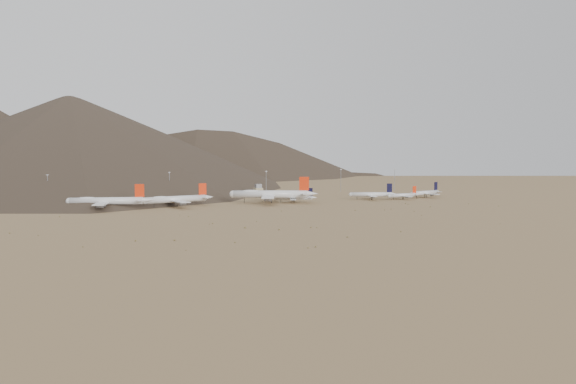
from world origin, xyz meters
name	(u,v)px	position (x,y,z in m)	size (l,w,h in m)	color
ground	(272,208)	(0.00, 0.00, 0.00)	(3000.00, 3000.00, 0.00)	#A57E55
mountain_ridge	(134,104)	(0.00, 900.00, 150.00)	(4400.00, 1000.00, 300.00)	#443729
widebody_west	(107,201)	(-125.80, 40.34, 6.98)	(66.53, 52.57, 20.24)	silver
widebody_centre	(176,199)	(-70.61, 39.68, 6.55)	(63.33, 49.54, 18.99)	silver
widebody_east	(271,194)	(13.83, 39.87, 8.11)	(74.89, 60.06, 23.53)	silver
narrowbody_a	(295,198)	(36.10, 37.37, 4.24)	(37.85, 28.31, 13.08)	silver
narrowbody_b	(372,194)	(115.74, 35.52, 4.99)	(45.09, 33.52, 15.39)	silver
narrowbody_c	(403,195)	(145.10, 27.11, 4.01)	(37.47, 27.00, 12.37)	silver
narrowbody_d	(426,193)	(176.82, 35.26, 4.83)	(43.83, 32.50, 14.89)	silver
control_tower	(258,190)	(30.00, 120.00, 5.32)	(8.00, 8.00, 12.00)	tan
mast_far_west	(48,187)	(-170.32, 116.21, 14.20)	(2.00, 0.60, 25.70)	gray
mast_west	(170,184)	(-60.42, 125.02, 14.20)	(2.00, 0.60, 25.70)	gray
mast_centre	(266,182)	(36.60, 114.23, 14.20)	(2.00, 0.60, 25.70)	gray
mast_east	(341,179)	(131.92, 131.36, 14.20)	(2.00, 0.60, 25.70)	gray
mast_far_east	(395,178)	(197.24, 123.18, 14.20)	(2.00, 0.60, 25.70)	gray
desert_scrub	(309,221)	(-6.23, -88.72, 0.32)	(371.21, 184.11, 0.87)	olive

